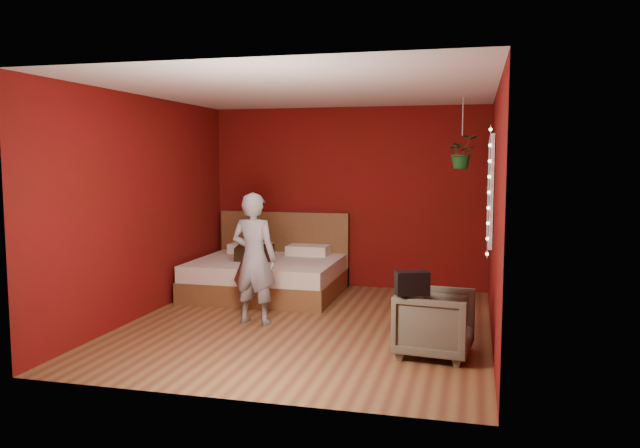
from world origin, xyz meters
The scene contains 10 objects.
floor centered at (0.00, 0.00, 0.00)m, with size 4.50×4.50×0.00m, color brown.
room_walls centered at (0.00, 0.00, 1.68)m, with size 4.04×4.54×2.62m.
window centered at (1.97, 0.90, 1.50)m, with size 0.05×0.97×1.27m.
fairy_lights centered at (1.94, 0.37, 1.50)m, with size 0.04×0.04×1.45m.
bed centered at (-0.95, 1.46, 0.28)m, with size 1.96×1.66×1.08m.
person centered at (-0.61, -0.06, 0.74)m, with size 0.54×0.36×1.49m, color gray.
armchair centered at (1.46, -0.76, 0.31)m, with size 0.67×0.69×0.63m, color #656450.
handbag centered at (1.26, -1.00, 0.74)m, with size 0.30×0.15×0.21m, color black.
throw_pillow centered at (-1.13, 1.39, 0.58)m, with size 0.50×0.50×0.18m, color black.
hanging_plant centered at (1.63, 1.14, 1.94)m, with size 0.45×0.43×0.86m.
Camera 1 is at (1.81, -6.61, 1.86)m, focal length 35.00 mm.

